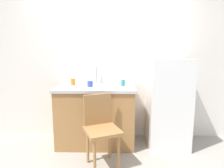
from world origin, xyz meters
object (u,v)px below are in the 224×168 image
at_px(refrigerator, 167,103).
at_px(chair, 101,127).
at_px(cup_teal, 123,83).
at_px(cup_orange, 73,82).
at_px(cup_blue, 90,84).

xyz_separation_m(refrigerator, chair, (-0.97, -0.56, -0.16)).
bearing_deg(cup_teal, cup_orange, 176.85).
relative_size(cup_blue, cup_orange, 0.85).
height_order(cup_blue, cup_teal, cup_teal).
xyz_separation_m(chair, cup_orange, (-0.49, 0.71, 0.46)).
bearing_deg(chair, cup_blue, 86.20).
height_order(refrigerator, chair, refrigerator).
relative_size(refrigerator, cup_blue, 15.39).
bearing_deg(cup_blue, cup_orange, 154.47).
bearing_deg(cup_orange, refrigerator, -5.67).
height_order(cup_teal, cup_orange, cup_orange).
xyz_separation_m(chair, cup_blue, (-0.20, 0.57, 0.45)).
bearing_deg(refrigerator, chair, -149.89).
height_order(cup_blue, cup_orange, cup_orange).
relative_size(chair, cup_teal, 9.85).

